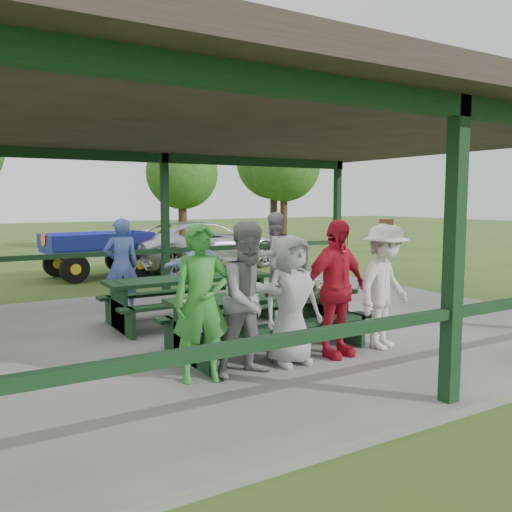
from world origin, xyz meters
TOP-DOWN VIEW (x-y plane):
  - ground at (0.00, 0.00)m, footprint 90.00×90.00m
  - concrete_slab at (0.00, 0.00)m, footprint 10.00×8.00m
  - pavilion_structure at (0.00, 0.00)m, footprint 10.60×8.60m
  - picnic_table_near at (-0.56, -1.20)m, footprint 2.66×1.39m
  - picnic_table_far at (-0.76, 0.80)m, footprint 2.74×1.39m
  - table_setting at (-0.44, -1.18)m, footprint 2.34×0.45m
  - contestant_green at (-1.86, -1.97)m, footprint 0.73×0.58m
  - contestant_grey_left at (-1.28, -2.07)m, footprint 0.91×0.73m
  - contestant_grey_mid at (-0.65, -1.96)m, footprint 0.78×0.51m
  - contestant_red at (0.03, -1.97)m, footprint 1.08×0.54m
  - contestant_white_fedora at (0.85, -2.01)m, footprint 1.24×0.94m
  - spectator_lblue at (-0.13, 1.78)m, footprint 1.51×0.90m
  - spectator_blue at (-1.47, 2.21)m, footprint 0.67×0.50m
  - spectator_grey at (1.48, 1.75)m, footprint 0.87×0.68m
  - pickup_truck at (2.79, 7.74)m, footprint 5.57×3.30m
  - farm_trailer at (-0.52, 7.46)m, footprint 3.78×1.88m
  - tree_mid at (4.79, 13.95)m, footprint 3.01×3.01m
  - tree_right at (10.62, 14.95)m, footprint 3.56×3.56m
  - tree_far_right at (10.57, 15.80)m, footprint 3.76×3.76m

SIDE VIEW (x-z plane):
  - ground at x=0.00m, z-range 0.00..0.00m
  - concrete_slab at x=0.00m, z-range 0.00..0.10m
  - picnic_table_near at x=-0.56m, z-range 0.20..0.95m
  - picnic_table_far at x=-0.76m, z-range 0.20..0.95m
  - farm_trailer at x=-0.52m, z-range -0.01..1.31m
  - pickup_truck at x=2.79m, z-range 0.00..1.45m
  - spectator_lblue at x=-0.13m, z-range 0.10..1.65m
  - table_setting at x=-0.44m, z-range 0.83..0.93m
  - contestant_grey_mid at x=-0.65m, z-range 0.10..1.69m
  - spectator_blue at x=-1.47m, z-range 0.10..1.79m
  - contestant_white_fedora at x=0.85m, z-range 0.08..1.83m
  - spectator_grey at x=1.48m, z-range 0.10..1.86m
  - contestant_green at x=-1.86m, z-range 0.10..1.86m
  - contestant_red at x=0.03m, z-range 0.10..1.87m
  - contestant_grey_left at x=-1.28m, z-range 0.10..1.88m
  - pavilion_structure at x=0.00m, z-range 1.55..4.79m
  - tree_mid at x=4.79m, z-range 0.83..5.54m
  - tree_right at x=10.62m, z-range 0.98..6.54m
  - tree_far_right at x=10.57m, z-range 1.04..6.92m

